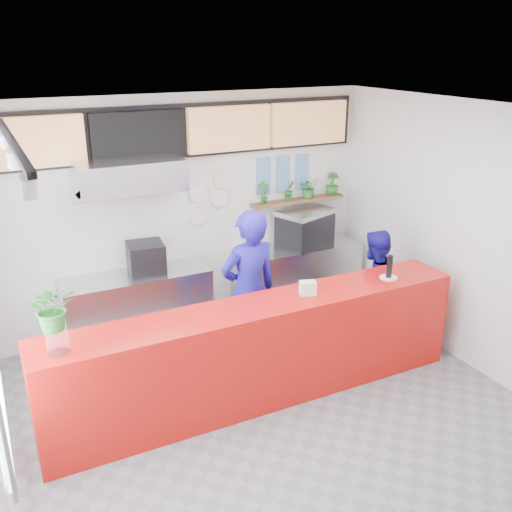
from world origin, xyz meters
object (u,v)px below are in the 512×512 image
object	(u,v)px
panini_oven	(146,258)
staff_right	(373,287)
espresso_machine	(305,230)
service_counter	(260,352)
pepper_mill	(389,266)
staff_center	(249,292)

from	to	relation	value
panini_oven	staff_right	xyz separation A→B (m)	(2.48, -1.28, -0.36)
espresso_machine	service_counter	bearing A→B (deg)	-150.38
pepper_mill	service_counter	bearing A→B (deg)	178.62
service_counter	panini_oven	world-z (taller)	panini_oven
espresso_machine	pepper_mill	world-z (taller)	pepper_mill
panini_oven	pepper_mill	world-z (taller)	pepper_mill
panini_oven	service_counter	bearing A→B (deg)	-63.92
staff_right	pepper_mill	bearing A→B (deg)	48.17
staff_center	panini_oven	bearing A→B (deg)	-56.57
service_counter	espresso_machine	distance (m)	2.48
panini_oven	espresso_machine	distance (m)	2.26
service_counter	staff_center	xyz separation A→B (m)	(0.18, 0.64, 0.40)
service_counter	espresso_machine	world-z (taller)	espresso_machine
espresso_machine	staff_right	world-z (taller)	staff_right
espresso_machine	staff_center	xyz separation A→B (m)	(-1.42, -1.16, -0.18)
service_counter	pepper_mill	world-z (taller)	pepper_mill
panini_oven	staff_right	distance (m)	2.81
panini_oven	staff_center	distance (m)	1.44
service_counter	staff_center	world-z (taller)	staff_center
staff_right	service_counter	bearing A→B (deg)	-2.20
staff_right	panini_oven	bearing A→B (deg)	-45.45
staff_right	pepper_mill	world-z (taller)	staff_right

